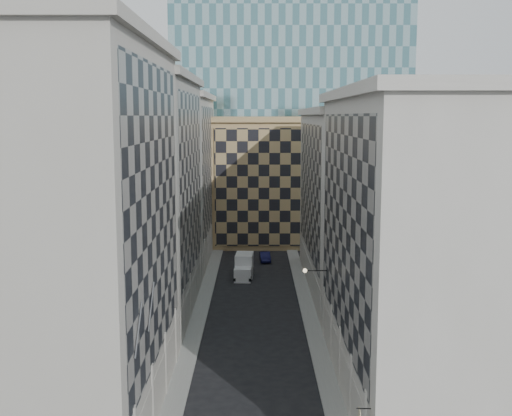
{
  "coord_description": "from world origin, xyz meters",
  "views": [
    {
      "loc": [
        0.13,
        -27.7,
        18.84
      ],
      "look_at": [
        0.14,
        12.92,
        13.02
      ],
      "focal_mm": 45.0,
      "sensor_mm": 36.0,
      "label": 1
    }
  ],
  "objects": [
    {
      "name": "sidewalk_west",
      "position": [
        -5.25,
        30.0,
        0.07
      ],
      "size": [
        1.5,
        100.0,
        0.15
      ],
      "primitive_type": "cube",
      "color": "gray",
      "rests_on": "ground"
    },
    {
      "name": "sidewalk_east",
      "position": [
        5.25,
        30.0,
        0.07
      ],
      "size": [
        1.5,
        100.0,
        0.15
      ],
      "primitive_type": "cube",
      "color": "gray",
      "rests_on": "ground"
    },
    {
      "name": "bldg_left_a",
      "position": [
        -10.88,
        11.0,
        11.82
      ],
      "size": [
        10.8,
        22.8,
        23.7
      ],
      "color": "#A8A297",
      "rests_on": "ground"
    },
    {
      "name": "bldg_left_b",
      "position": [
        -10.88,
        33.0,
        11.32
      ],
      "size": [
        10.8,
        22.8,
        22.7
      ],
      "color": "gray",
      "rests_on": "ground"
    },
    {
      "name": "bldg_left_c",
      "position": [
        -10.88,
        55.0,
        10.83
      ],
      "size": [
        10.8,
        22.8,
        21.7
      ],
      "color": "#A8A297",
      "rests_on": "ground"
    },
    {
      "name": "bldg_right_a",
      "position": [
        10.88,
        15.0,
        10.32
      ],
      "size": [
        10.8,
        26.8,
        20.7
      ],
      "color": "#B5B1A6",
      "rests_on": "ground"
    },
    {
      "name": "bldg_right_b",
      "position": [
        10.89,
        42.0,
        9.85
      ],
      "size": [
        10.8,
        28.8,
        19.7
      ],
      "color": "#B5B1A6",
      "rests_on": "ground"
    },
    {
      "name": "tan_block",
      "position": [
        2.0,
        67.9,
        9.44
      ],
      "size": [
        16.8,
        14.8,
        18.8
      ],
      "color": "tan",
      "rests_on": "ground"
    },
    {
      "name": "church_tower",
      "position": [
        0.0,
        82.0,
        26.95
      ],
      "size": [
        7.2,
        7.2,
        51.5
      ],
      "color": "#302C25",
      "rests_on": "ground"
    },
    {
      "name": "flagpoles_left",
      "position": [
        -5.9,
        6.0,
        8.0
      ],
      "size": [
        0.1,
        6.33,
        2.33
      ],
      "color": "gray",
      "rests_on": "ground"
    },
    {
      "name": "bracket_lamp",
      "position": [
        4.38,
        24.0,
        6.2
      ],
      "size": [
        1.98,
        0.36,
        0.36
      ],
      "color": "black",
      "rests_on": "ground"
    },
    {
      "name": "box_truck",
      "position": [
        -1.26,
        45.94,
        1.19
      ],
      "size": [
        2.31,
        5.1,
        2.74
      ],
      "rotation": [
        0.0,
        0.0,
        -0.06
      ],
      "color": "silver",
      "rests_on": "ground"
    },
    {
      "name": "dark_car",
      "position": [
        1.34,
        54.44,
        0.62
      ],
      "size": [
        1.54,
        3.84,
        1.24
      ],
      "primitive_type": "imported",
      "rotation": [
        0.0,
        0.0,
        0.06
      ],
      "color": "#0E0F36",
      "rests_on": "ground"
    },
    {
      "name": "shop_sign",
      "position": [
        5.42,
        3.0,
        3.84
      ],
      "size": [
        0.73,
        0.64,
        0.71
      ],
      "rotation": [
        0.0,
        0.0,
        -0.04
      ],
      "color": "black",
      "rests_on": "ground"
    }
  ]
}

